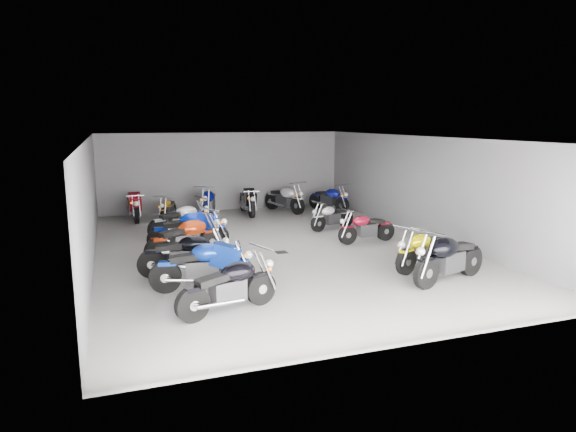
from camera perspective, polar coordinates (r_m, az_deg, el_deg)
name	(u,v)px	position (r m, az deg, el deg)	size (l,w,h in m)	color
ground	(276,248)	(15.06, -1.35, -3.61)	(14.00, 14.00, 0.00)	gray
wall_back	(224,172)	(21.47, -7.14, 4.92)	(10.00, 0.10, 3.20)	slate
wall_left	(90,203)	(14.06, -21.17, 1.30)	(0.10, 14.00, 3.20)	slate
wall_right	(425,187)	(16.95, 14.95, 3.14)	(0.10, 14.00, 3.20)	slate
ceiling	(275,137)	(14.60, -1.41, 8.73)	(10.00, 14.00, 0.04)	black
drain_grate	(281,252)	(14.60, -0.75, -4.05)	(0.32, 0.32, 0.01)	black
motorcycle_left_a	(229,286)	(10.09, -6.54, -7.78)	(2.14, 0.83, 0.97)	black
motorcycle_left_b	(204,266)	(11.41, -9.35, -5.55)	(2.29, 0.58, 1.01)	black
motorcycle_left_c	(186,255)	(12.52, -11.29, -4.24)	(2.21, 0.59, 0.98)	black
motorcycle_left_d	(186,239)	(14.07, -11.28, -2.49)	(2.22, 1.02, 1.03)	black
motorcycle_left_e	(189,231)	(15.01, -10.90, -1.65)	(2.34, 0.50, 1.03)	black
motorcycle_left_f	(181,220)	(16.82, -11.81, -0.49)	(2.11, 0.87, 0.96)	black
motorcycle_right_a	(449,258)	(12.40, 17.44, -4.48)	(2.33, 0.88, 1.05)	black
motorcycle_right_b	(424,250)	(13.29, 14.88, -3.64)	(2.04, 0.87, 0.94)	black
motorcycle_right_d	(366,228)	(15.84, 8.67, -1.29)	(1.94, 0.42, 0.85)	black
motorcycle_right_f	(332,217)	(17.60, 4.90, -0.07)	(1.81, 0.72, 0.82)	black
motorcycle_back_a	(134,206)	(20.02, -16.76, 1.12)	(0.48, 2.31, 1.02)	black
motorcycle_back_b	(168,209)	(19.58, -13.19, 0.78)	(0.78, 1.80, 0.83)	black
motorcycle_back_c	(209,202)	(20.14, -8.76, 1.51)	(0.89, 2.24, 1.02)	black
motorcycle_back_d	(247,201)	(20.41, -4.53, 1.70)	(0.47, 2.29, 1.00)	black
motorcycle_back_e	(285,198)	(20.87, -0.36, 1.97)	(1.00, 2.23, 1.03)	black
motorcycle_back_f	(329,199)	(21.20, 4.59, 1.93)	(0.98, 2.00, 0.93)	black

